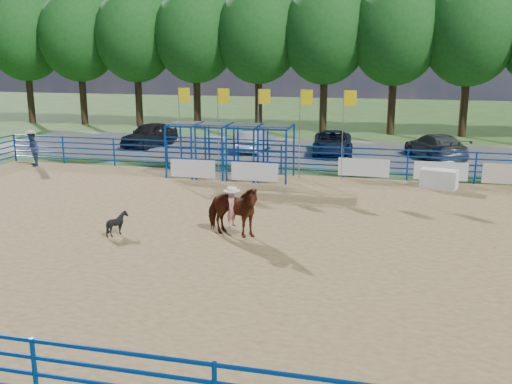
% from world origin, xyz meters
% --- Properties ---
extents(ground, '(120.00, 120.00, 0.00)m').
position_xyz_m(ground, '(0.00, 0.00, 0.00)').
color(ground, '#3A5E25').
rests_on(ground, ground).
extents(arena_dirt, '(30.00, 20.00, 0.02)m').
position_xyz_m(arena_dirt, '(0.00, 0.00, 0.01)').
color(arena_dirt, '#9E804F').
rests_on(arena_dirt, ground).
extents(gravel_strip, '(40.00, 10.00, 0.01)m').
position_xyz_m(gravel_strip, '(0.00, 17.00, 0.01)').
color(gravel_strip, gray).
rests_on(gravel_strip, ground).
extents(announcer_table, '(1.69, 1.13, 0.83)m').
position_xyz_m(announcer_table, '(7.36, 8.78, 0.43)').
color(announcer_table, white).
rests_on(announcer_table, arena_dirt).
extents(horse_and_rider, '(2.22, 1.41, 2.24)m').
position_xyz_m(horse_and_rider, '(0.37, 0.01, 0.93)').
color(horse_and_rider, '#5B2612').
rests_on(horse_and_rider, arena_dirt).
extents(calf, '(0.90, 0.86, 0.78)m').
position_xyz_m(calf, '(-3.33, -0.76, 0.41)').
color(calf, black).
rests_on(calf, arena_dirt).
extents(spectator_cowboy, '(1.07, 1.11, 1.86)m').
position_xyz_m(spectator_cowboy, '(-13.12, 8.88, 0.95)').
color(spectator_cowboy, navy).
rests_on(spectator_cowboy, arena_dirt).
extents(car_a, '(2.69, 4.72, 1.51)m').
position_xyz_m(car_a, '(-9.91, 16.58, 0.77)').
color(car_a, black).
rests_on(car_a, gravel_strip).
extents(car_b, '(1.67, 4.01, 1.29)m').
position_xyz_m(car_b, '(-2.90, 16.32, 0.65)').
color(car_b, '#969A9E').
rests_on(car_b, gravel_strip).
extents(car_c, '(2.73, 5.06, 1.35)m').
position_xyz_m(car_c, '(1.80, 16.43, 0.68)').
color(car_c, '#161D37').
rests_on(car_c, gravel_strip).
extents(car_d, '(3.73, 5.37, 1.44)m').
position_xyz_m(car_d, '(7.60, 16.15, 0.73)').
color(car_d, '#535356').
rests_on(car_d, gravel_strip).
extents(perimeter_fence, '(30.10, 20.10, 1.50)m').
position_xyz_m(perimeter_fence, '(0.00, 0.00, 0.75)').
color(perimeter_fence, '#083BB1').
rests_on(perimeter_fence, ground).
extents(chute_assembly, '(19.32, 2.41, 4.20)m').
position_xyz_m(chute_assembly, '(-1.90, 8.84, 1.26)').
color(chute_assembly, '#083BB1').
rests_on(chute_assembly, ground).
extents(treeline, '(56.40, 6.40, 11.24)m').
position_xyz_m(treeline, '(0.00, 26.00, 7.53)').
color(treeline, '#3F2B19').
rests_on(treeline, ground).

